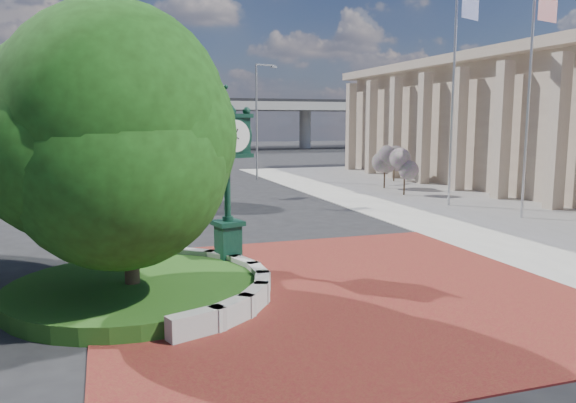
# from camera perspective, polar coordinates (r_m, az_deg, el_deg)

# --- Properties ---
(ground) EXTENTS (200.00, 200.00, 0.00)m
(ground) POSITION_cam_1_polar(r_m,az_deg,el_deg) (15.65, 3.35, -8.02)
(ground) COLOR black
(ground) RESTS_ON ground
(plaza) EXTENTS (12.00, 12.00, 0.04)m
(plaza) POSITION_cam_1_polar(r_m,az_deg,el_deg) (14.75, 4.79, -8.97)
(plaza) COLOR maroon
(plaza) RESTS_ON ground
(sidewalk) EXTENTS (20.00, 50.00, 0.04)m
(sidewalk) POSITION_cam_1_polar(r_m,az_deg,el_deg) (32.52, 23.49, -0.15)
(sidewalk) COLOR #9E9B93
(sidewalk) RESTS_ON ground
(planter_wall) EXTENTS (2.96, 6.77, 0.54)m
(planter_wall) POSITION_cam_1_polar(r_m,az_deg,el_deg) (14.82, -6.52, -7.90)
(planter_wall) COLOR #9E9B93
(planter_wall) RESTS_ON ground
(grass_bed) EXTENTS (6.10, 6.10, 0.40)m
(grass_bed) POSITION_cam_1_polar(r_m,az_deg,el_deg) (14.58, -15.47, -8.72)
(grass_bed) COLOR #1E4012
(grass_bed) RESTS_ON ground
(overpass) EXTENTS (90.00, 12.00, 7.50)m
(overpass) POSITION_cam_1_polar(r_m,az_deg,el_deg) (84.15, -14.83, 9.43)
(overpass) COLOR #9E9B93
(overpass) RESTS_ON ground
(tree_planter) EXTENTS (5.20, 5.20, 6.33)m
(tree_planter) POSITION_cam_1_polar(r_m,az_deg,el_deg) (13.98, -16.03, 5.24)
(tree_planter) COLOR #38281C
(tree_planter) RESTS_ON ground
(tree_street) EXTENTS (4.40, 4.40, 5.45)m
(tree_street) POSITION_cam_1_polar(r_m,az_deg,el_deg) (32.01, -15.55, 5.89)
(tree_street) COLOR #38281C
(tree_street) RESTS_ON ground
(post_clock) EXTENTS (1.31, 1.31, 5.29)m
(post_clock) POSITION_cam_1_polar(r_m,az_deg,el_deg) (16.19, -6.21, 2.97)
(post_clock) COLOR black
(post_clock) RESTS_ON ground
(parked_car) EXTENTS (3.40, 4.81, 1.52)m
(parked_car) POSITION_cam_1_polar(r_m,az_deg,el_deg) (53.24, -10.91, 4.19)
(parked_car) COLOR #54150C
(parked_car) RESTS_ON ground
(flagpole_a) EXTENTS (1.53, 0.43, 9.93)m
(flagpole_a) POSITION_cam_1_polar(r_m,az_deg,el_deg) (27.08, 23.22, 9.08)
(flagpole_a) COLOR silver
(flagpole_a) RESTS_ON ground
(flagpole_b) EXTENTS (1.62, 0.66, 10.80)m
(flagpole_b) POSITION_cam_1_polar(r_m,az_deg,el_deg) (29.88, 16.41, 10.12)
(flagpole_b) COLOR silver
(flagpole_b) RESTS_ON ground
(street_lamp_near) EXTENTS (1.83, 0.79, 8.48)m
(street_lamp_near) POSITION_cam_1_polar(r_m,az_deg,el_deg) (41.93, -2.99, 9.03)
(street_lamp_near) COLOR slate
(street_lamp_near) RESTS_ON ground
(street_lamp_far) EXTENTS (2.03, 0.91, 9.44)m
(street_lamp_far) POSITION_cam_1_polar(r_m,az_deg,el_deg) (53.52, -13.90, 9.23)
(street_lamp_far) COLOR slate
(street_lamp_far) RESTS_ON ground
(shrub_near) EXTENTS (1.20, 1.20, 2.20)m
(shrub_near) POSITION_cam_1_polar(r_m,az_deg,el_deg) (33.53, 11.76, 3.30)
(shrub_near) COLOR #38281C
(shrub_near) RESTS_ON ground
(shrub_mid) EXTENTS (1.20, 1.20, 2.20)m
(shrub_mid) POSITION_cam_1_polar(r_m,az_deg,el_deg) (36.73, 9.80, 3.76)
(shrub_mid) COLOR #38281C
(shrub_mid) RESTS_ON ground
(shrub_far) EXTENTS (1.20, 1.20, 2.20)m
(shrub_far) POSITION_cam_1_polar(r_m,az_deg,el_deg) (41.01, 10.74, 4.19)
(shrub_far) COLOR #38281C
(shrub_far) RESTS_ON ground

